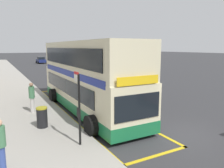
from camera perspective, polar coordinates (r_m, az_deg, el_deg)
ground_plane at (r=39.88m, az=-17.38°, el=3.34°), size 260.00×260.00×0.00m
double_decker_bus at (r=14.08m, az=-6.77°, el=1.40°), size 3.28×11.50×4.40m
bus_bay_markings at (r=14.72m, az=-6.82°, el=-6.45°), size 3.14×14.58×0.01m
bus_stop_sign at (r=8.81m, az=-8.72°, el=-5.06°), size 0.09×0.51×2.96m
parked_car_navy_behind at (r=58.06m, az=-18.06°, el=5.93°), size 2.09×4.20×1.62m
pedestrian_waiting_near_sign at (r=7.90m, az=-27.17°, el=-13.64°), size 0.34×0.34×1.73m
pedestrian_further_back at (r=14.06m, az=-20.22°, el=-2.99°), size 0.34×0.34×1.82m
litter_bin at (r=11.41m, az=-17.81°, el=-8.25°), size 0.54×0.54×1.02m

